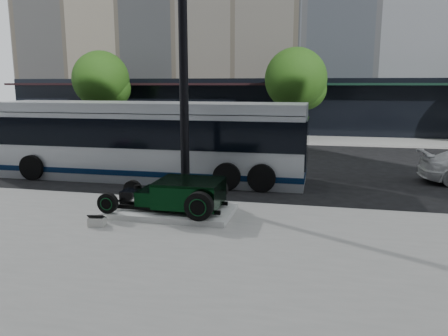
# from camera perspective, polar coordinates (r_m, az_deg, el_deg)

# --- Properties ---
(ground) EXTENTS (120.00, 120.00, 0.00)m
(ground) POSITION_cam_1_polar(r_m,az_deg,el_deg) (15.17, 2.26, -2.84)
(ground) COLOR black
(ground) RESTS_ON ground
(sidewalk_far) EXTENTS (70.00, 4.00, 0.12)m
(sidewalk_far) POSITION_cam_1_polar(r_m,az_deg,el_deg) (28.84, 7.23, 3.76)
(sidewalk_far) COLOR gray
(sidewalk_far) RESTS_ON ground
(street_trees) EXTENTS (29.80, 3.80, 5.70)m
(street_trees) POSITION_cam_1_polar(r_m,az_deg,el_deg) (27.62, 9.65, 11.09)
(street_trees) COLOR black
(street_trees) RESTS_ON sidewalk_far
(display_plinth) EXTENTS (3.40, 1.80, 0.15)m
(display_plinth) POSITION_cam_1_polar(r_m,az_deg,el_deg) (12.06, -6.98, -5.58)
(display_plinth) COLOR silver
(display_plinth) RESTS_ON sidewalk_near
(hot_rod) EXTENTS (3.22, 2.00, 0.81)m
(hot_rod) POSITION_cam_1_polar(r_m,az_deg,el_deg) (11.82, -5.51, -3.37)
(hot_rod) COLOR black
(hot_rod) RESTS_ON display_plinth
(info_plaque) EXTENTS (0.44, 0.36, 0.31)m
(info_plaque) POSITION_cam_1_polar(r_m,az_deg,el_deg) (11.43, -16.26, -6.62)
(info_plaque) COLOR silver
(info_plaque) RESTS_ON sidewalk_near
(lamppost) EXTENTS (0.48, 0.48, 8.72)m
(lamppost) POSITION_cam_1_polar(r_m,az_deg,el_deg) (12.93, -5.32, 13.29)
(lamppost) COLOR black
(lamppost) RESTS_ON sidewalk_near
(transit_bus) EXTENTS (12.12, 2.88, 2.92)m
(transit_bus) POSITION_cam_1_polar(r_m,az_deg,el_deg) (17.08, -9.87, 3.63)
(transit_bus) COLOR silver
(transit_bus) RESTS_ON ground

